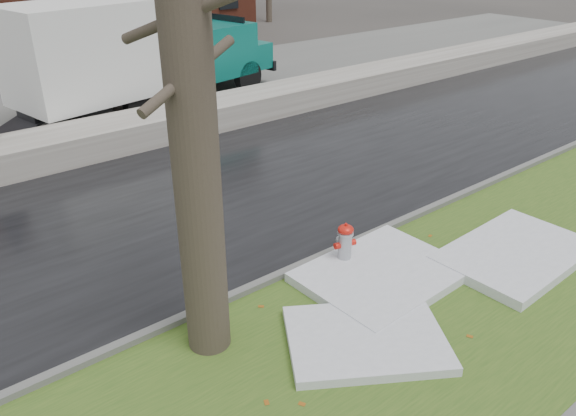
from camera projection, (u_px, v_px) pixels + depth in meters
ground at (370, 281)px, 9.43m from camera, size 120.00×120.00×0.00m
verge at (430, 316)px, 8.55m from camera, size 60.00×4.50×0.04m
road at (224, 192)px, 12.56m from camera, size 60.00×7.00×0.03m
parking_lot at (83, 107)px, 18.48m from camera, size 60.00×9.00×0.03m
curb at (330, 254)px, 10.10m from camera, size 60.00×0.15×0.14m
snowbank at (139, 130)px, 15.32m from camera, size 60.00×1.60×0.75m
fire_hydrant at (345, 243)px, 9.62m from camera, size 0.41×0.38×0.83m
tree at (189, 81)px, 6.32m from camera, size 1.51×1.75×7.42m
box_truck at (136, 52)px, 17.42m from camera, size 10.58×4.05×3.49m
snow_patch_near at (382, 274)px, 9.41m from camera, size 2.66×2.08×0.16m
snow_patch_far at (366, 339)px, 7.94m from camera, size 2.71×2.53×0.14m
snow_patch_side at (515, 254)px, 9.98m from camera, size 2.85×1.88×0.18m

